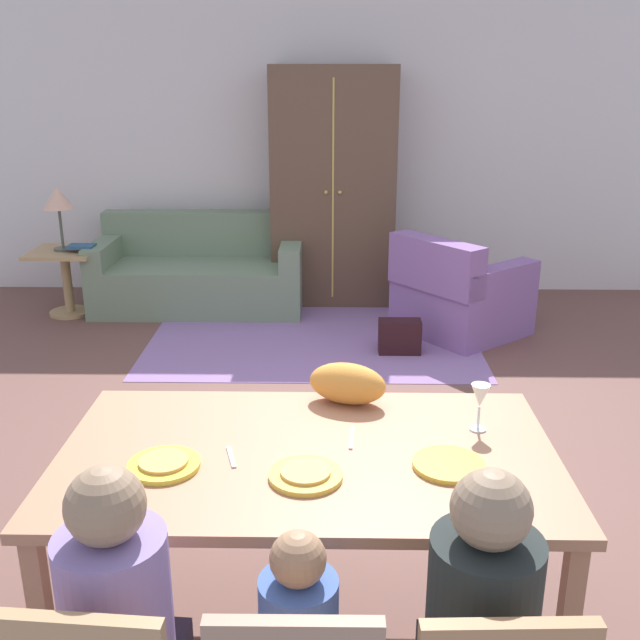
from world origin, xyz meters
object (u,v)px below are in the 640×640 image
(table_lamp, at_px, (58,200))
(armoire, at_px, (333,187))
(wine_glass, at_px, (480,398))
(cat, at_px, (347,383))
(armchair, at_px, (458,296))
(plate_near_child, at_px, (306,475))
(handbag, at_px, (400,337))
(plate_near_woman, at_px, (449,465))
(book_upper, at_px, (81,247))
(dining_table, at_px, (308,468))
(book_lower, at_px, (82,248))
(couch, at_px, (200,274))
(plate_near_man, at_px, (164,465))
(side_table, at_px, (66,273))

(table_lamp, bearing_deg, armoire, 12.17)
(table_lamp, bearing_deg, wine_glass, -51.77)
(cat, relative_size, armchair, 0.27)
(plate_near_child, height_order, handbag, plate_near_child)
(plate_near_woman, bearing_deg, armchair, 79.95)
(cat, distance_m, table_lamp, 4.17)
(plate_near_woman, distance_m, book_upper, 4.65)
(dining_table, relative_size, book_lower, 8.10)
(armoire, height_order, book_upper, armoire)
(armchair, relative_size, handbag, 3.76)
(plate_near_woman, relative_size, cat, 0.78)
(wine_glass, xyz_separation_m, couch, (-1.75, 3.91, -0.59))
(table_lamp, bearing_deg, plate_near_man, -66.18)
(plate_near_woman, distance_m, side_table, 4.80)
(plate_near_child, height_order, side_table, plate_near_child)
(book_upper, bearing_deg, plate_near_man, -68.08)
(armchair, xyz_separation_m, book_upper, (-3.17, 0.39, 0.30))
(plate_near_man, distance_m, couch, 4.28)
(plate_near_child, height_order, wine_glass, wine_glass)
(plate_near_man, height_order, wine_glass, wine_glass)
(book_upper, xyz_separation_m, handbag, (2.66, -0.86, -0.49))
(dining_table, relative_size, cat, 5.57)
(plate_near_woman, bearing_deg, cat, 123.54)
(cat, height_order, handbag, cat)
(cat, height_order, armchair, cat)
(plate_near_child, bearing_deg, side_table, 119.12)
(couch, bearing_deg, handbag, -34.12)
(cat, height_order, couch, cat)
(plate_near_man, distance_m, plate_near_child, 0.49)
(dining_table, xyz_separation_m, cat, (0.15, 0.41, 0.15))
(plate_near_child, relative_size, table_lamp, 0.46)
(armoire, distance_m, handbag, 1.75)
(dining_table, distance_m, side_table, 4.45)
(book_upper, bearing_deg, plate_near_woman, -56.71)
(dining_table, relative_size, plate_near_child, 7.13)
(plate_near_man, relative_size, plate_near_child, 1.00)
(plate_near_child, xyz_separation_m, armoire, (0.09, 4.51, 0.28))
(dining_table, distance_m, couch, 4.26)
(plate_near_woman, height_order, armoire, armoire)
(plate_near_child, relative_size, plate_near_woman, 1.00)
(book_upper, bearing_deg, cat, -56.75)
(plate_near_man, relative_size, couch, 0.14)
(plate_near_man, distance_m, handbag, 3.30)
(couch, xyz_separation_m, book_upper, (-0.95, -0.30, 0.32))
(dining_table, height_order, plate_near_man, plate_near_man)
(plate_near_man, height_order, book_upper, plate_near_man)
(armchair, bearing_deg, side_table, 172.61)
(plate_near_child, distance_m, cat, 0.62)
(couch, xyz_separation_m, table_lamp, (-1.13, -0.26, 0.71))
(couch, distance_m, table_lamp, 1.35)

